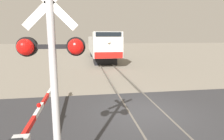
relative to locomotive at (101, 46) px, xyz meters
The scene contains 7 objects.
ground_plane 20.04m from the locomotive, 90.00° to the right, with size 160.00×160.00×0.00m, color gray.
rail_track_left 20.05m from the locomotive, 92.06° to the right, with size 0.08×80.00×0.15m, color #59544C.
rail_track_right 20.05m from the locomotive, 87.94° to the right, with size 0.08×80.00×0.15m, color #59544C.
road_surface 20.04m from the locomotive, 90.00° to the right, with size 36.00×5.44×0.14m, color #2D2D30.
locomotive is the anchor object (origin of this frame).
crossing_signal 23.96m from the locomotive, 97.52° to the right, with size 1.18×0.33×4.37m.
crossing_gate 22.70m from the locomotive, 100.21° to the right, with size 0.36×6.17×1.24m.
Camera 1 is at (-2.59, -7.25, 3.33)m, focal length 30.11 mm.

